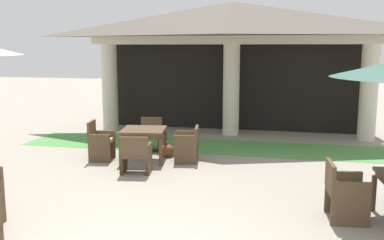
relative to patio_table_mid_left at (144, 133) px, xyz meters
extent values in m
cylinder|color=beige|center=(-2.28, 3.50, 0.69)|extent=(0.49, 0.49, 2.69)
cylinder|color=beige|center=(1.57, 3.50, 0.69)|extent=(0.49, 0.49, 2.69)
cylinder|color=beige|center=(5.42, 3.50, 0.69)|extent=(0.49, 0.49, 2.69)
cube|color=beige|center=(1.57, 3.50, 2.16)|extent=(8.50, 0.70, 0.24)
pyramid|color=#665B51|center=(1.57, 3.50, 2.76)|extent=(8.90, 3.09, 0.97)
cube|color=black|center=(1.57, 4.40, 0.69)|extent=(8.30, 0.16, 2.69)
cube|color=#519347|center=(1.57, 1.76, -0.65)|extent=(10.70, 1.81, 0.01)
cube|color=brown|center=(-0.94, -3.90, -0.45)|extent=(0.07, 0.07, 0.39)
cube|color=brown|center=(0.00, 0.00, 0.08)|extent=(1.11, 1.11, 0.05)
cube|color=brown|center=(0.00, 0.00, 0.01)|extent=(1.02, 1.02, 0.08)
cube|color=brown|center=(-0.37, -0.51, -0.34)|extent=(0.08, 0.08, 0.62)
cube|color=brown|center=(0.51, -0.37, -0.34)|extent=(0.08, 0.08, 0.62)
cube|color=brown|center=(-0.51, 0.37, -0.34)|extent=(0.08, 0.08, 0.62)
cube|color=brown|center=(0.37, 0.51, -0.34)|extent=(0.08, 0.08, 0.62)
cube|color=brown|center=(-0.15, 0.97, -0.26)|extent=(0.61, 0.56, 0.07)
cube|color=#E0CC7F|center=(-0.15, 0.97, -0.20)|extent=(0.56, 0.51, 0.05)
cube|color=brown|center=(-0.19, 1.19, -0.02)|extent=(0.54, 0.14, 0.41)
cube|color=brown|center=(0.09, 1.01, -0.34)|extent=(0.13, 0.49, 0.61)
cube|color=brown|center=(-0.40, 0.93, -0.34)|extent=(0.13, 0.49, 0.61)
cube|color=brown|center=(0.12, 0.80, -0.47)|extent=(0.06, 0.06, 0.35)
cube|color=brown|center=(-0.36, 0.73, -0.47)|extent=(0.06, 0.06, 0.35)
cube|color=brown|center=(0.05, 1.22, -0.47)|extent=(0.06, 0.06, 0.35)
cube|color=brown|center=(-0.42, 1.15, -0.47)|extent=(0.06, 0.06, 0.35)
cube|color=brown|center=(0.97, 0.15, -0.24)|extent=(0.60, 0.67, 0.07)
cube|color=#E0CC7F|center=(0.97, 0.15, -0.18)|extent=(0.55, 0.62, 0.05)
cube|color=brown|center=(1.21, 0.19, -0.02)|extent=(0.15, 0.60, 0.37)
cube|color=brown|center=(1.02, -0.12, -0.32)|extent=(0.52, 0.14, 0.66)
cube|color=brown|center=(0.93, 0.43, -0.32)|extent=(0.52, 0.14, 0.66)
cube|color=brown|center=(0.79, -0.15, -0.46)|extent=(0.06, 0.06, 0.38)
cube|color=brown|center=(0.71, 0.39, -0.46)|extent=(0.06, 0.06, 0.38)
cube|color=brown|center=(1.24, -0.08, -0.46)|extent=(0.06, 0.06, 0.38)
cube|color=brown|center=(1.16, 0.46, -0.46)|extent=(0.06, 0.06, 0.38)
cube|color=brown|center=(-0.97, -0.15, -0.23)|extent=(0.58, 0.60, 0.07)
cube|color=#E0CC7F|center=(-0.97, -0.15, -0.17)|extent=(0.53, 0.55, 0.05)
cube|color=brown|center=(-1.20, -0.19, 0.04)|extent=(0.14, 0.53, 0.46)
cube|color=brown|center=(-1.01, 0.09, -0.32)|extent=(0.51, 0.14, 0.65)
cube|color=brown|center=(-0.94, -0.39, -0.32)|extent=(0.51, 0.14, 0.65)
cube|color=brown|center=(-0.79, 0.12, -0.46)|extent=(0.06, 0.06, 0.39)
cube|color=brown|center=(-0.71, -0.35, -0.46)|extent=(0.06, 0.06, 0.39)
cube|color=brown|center=(-1.23, 0.05, -0.46)|extent=(0.06, 0.06, 0.39)
cube|color=brown|center=(-1.16, -0.42, -0.46)|extent=(0.06, 0.06, 0.39)
cube|color=brown|center=(0.15, -0.97, -0.26)|extent=(0.66, 0.59, 0.07)
cube|color=#E0CC7F|center=(0.15, -0.97, -0.20)|extent=(0.60, 0.54, 0.05)
cube|color=brown|center=(0.19, -1.20, -0.03)|extent=(0.59, 0.15, 0.39)
cube|color=brown|center=(-0.12, -1.02, -0.34)|extent=(0.14, 0.50, 0.62)
cube|color=brown|center=(0.42, -0.93, -0.34)|extent=(0.14, 0.50, 0.62)
cube|color=brown|center=(-0.14, -0.79, -0.47)|extent=(0.06, 0.06, 0.35)
cube|color=brown|center=(0.38, -0.71, -0.47)|extent=(0.06, 0.06, 0.35)
cube|color=brown|center=(-0.08, -1.23, -0.47)|extent=(0.06, 0.06, 0.35)
cube|color=brown|center=(0.45, -1.15, -0.47)|extent=(0.06, 0.06, 0.35)
cube|color=brown|center=(4.61, -2.22, -0.36)|extent=(0.08, 0.08, 0.58)
cube|color=brown|center=(4.14, -2.70, -0.22)|extent=(0.60, 0.64, 0.07)
cube|color=#E0CC7F|center=(4.14, -2.70, -0.16)|extent=(0.56, 0.59, 0.05)
cube|color=brown|center=(3.88, -2.72, 0.03)|extent=(0.11, 0.60, 0.42)
cube|color=brown|center=(4.12, -2.42, -0.31)|extent=(0.56, 0.11, 0.68)
cube|color=brown|center=(4.16, -2.98, -0.31)|extent=(0.56, 0.11, 0.68)
cube|color=brown|center=(4.37, -2.41, -0.45)|extent=(0.06, 0.06, 0.40)
cube|color=brown|center=(4.41, -2.95, -0.45)|extent=(0.06, 0.06, 0.40)
cube|color=brown|center=(3.87, -2.45, -0.45)|extent=(0.06, 0.06, 0.40)
cube|color=brown|center=(3.91, -2.99, -0.45)|extent=(0.06, 0.06, 0.40)
ellipsoid|color=brown|center=(0.41, 0.47, -0.50)|extent=(0.33, 0.33, 0.30)
sphere|color=brown|center=(0.41, 0.47, -0.31)|extent=(0.08, 0.08, 0.08)
camera|label=1|loc=(3.20, -9.45, 1.96)|focal=41.09mm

